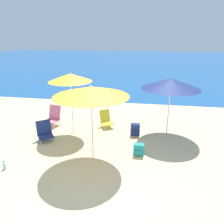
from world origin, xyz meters
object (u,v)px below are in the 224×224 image
(beach_umbrella_orange, at_px, (91,91))
(backpack_teal, at_px, (139,150))
(water_bottle, at_px, (4,166))
(beach_umbrella_navy, at_px, (171,84))
(beach_chair_navy, at_px, (45,132))
(backpack_navy, at_px, (135,130))
(beach_umbrella_yellow, at_px, (70,78))
(beach_chair_pink, at_px, (53,116))
(beach_chair_yellow, at_px, (106,119))

(beach_umbrella_orange, xyz_separation_m, backpack_teal, (1.33, 0.34, -1.82))
(water_bottle, bearing_deg, beach_umbrella_navy, 34.65)
(beach_chair_navy, relative_size, backpack_navy, 1.67)
(backpack_teal, bearing_deg, beach_umbrella_orange, -165.55)
(beach_umbrella_orange, relative_size, beach_umbrella_yellow, 0.98)
(beach_chair_pink, distance_m, backpack_teal, 3.95)
(beach_umbrella_navy, relative_size, backpack_teal, 5.88)
(beach_umbrella_orange, distance_m, beach_chair_pink, 3.47)
(beach_umbrella_navy, xyz_separation_m, beach_umbrella_yellow, (-3.45, -0.42, 0.18))
(beach_umbrella_orange, height_order, backpack_navy, beach_umbrella_orange)
(beach_umbrella_navy, bearing_deg, beach_umbrella_yellow, -173.13)
(beach_chair_pink, relative_size, backpack_teal, 2.20)
(beach_umbrella_navy, distance_m, beach_chair_yellow, 2.82)
(beach_umbrella_yellow, relative_size, backpack_navy, 5.22)
(beach_chair_navy, bearing_deg, backpack_navy, -20.80)
(beach_chair_yellow, distance_m, water_bottle, 3.97)
(beach_umbrella_orange, xyz_separation_m, beach_chair_pink, (-2.18, 2.14, -1.64))
(beach_chair_navy, height_order, backpack_navy, beach_chair_navy)
(backpack_navy, relative_size, water_bottle, 1.87)
(backpack_teal, bearing_deg, beach_umbrella_yellow, 152.50)
(water_bottle, bearing_deg, beach_chair_pink, 89.59)
(beach_umbrella_yellow, distance_m, beach_chair_pink, 2.01)
(beach_umbrella_orange, xyz_separation_m, beach_chair_yellow, (-0.07, 2.32, -1.71))
(beach_umbrella_yellow, height_order, backpack_navy, beach_umbrella_yellow)
(beach_chair_navy, height_order, beach_chair_yellow, beach_chair_navy)
(backpack_navy, bearing_deg, backpack_teal, -81.56)
(beach_chair_yellow, bearing_deg, beach_chair_pink, 152.00)
(beach_chair_pink, bearing_deg, beach_umbrella_orange, -34.05)
(beach_umbrella_navy, height_order, backpack_teal, beach_umbrella_navy)
(beach_chair_pink, bearing_deg, beach_chair_navy, -68.17)
(beach_umbrella_yellow, xyz_separation_m, backpack_navy, (2.31, 0.06, -1.82))
(backpack_teal, relative_size, water_bottle, 1.55)
(beach_umbrella_yellow, height_order, backpack_teal, beach_umbrella_yellow)
(beach_chair_yellow, bearing_deg, beach_umbrella_orange, -120.93)
(beach_umbrella_navy, xyz_separation_m, backpack_navy, (-1.14, -0.36, -1.64))
(beach_chair_yellow, relative_size, backpack_navy, 1.60)
(beach_chair_pink, height_order, beach_chair_yellow, beach_chair_pink)
(beach_chair_pink, distance_m, water_bottle, 3.17)
(beach_chair_pink, bearing_deg, beach_umbrella_yellow, -15.86)
(beach_umbrella_yellow, distance_m, backpack_navy, 2.95)
(beach_chair_pink, xyz_separation_m, backpack_teal, (3.51, -1.80, -0.19))
(beach_umbrella_orange, height_order, beach_chair_navy, beach_umbrella_orange)
(beach_umbrella_yellow, bearing_deg, beach_umbrella_orange, -54.29)
(beach_chair_navy, bearing_deg, beach_chair_yellow, 2.01)
(beach_umbrella_orange, bearing_deg, backpack_teal, 14.45)
(beach_umbrella_yellow, distance_m, water_bottle, 3.46)
(beach_chair_yellow, height_order, water_bottle, beach_chair_yellow)
(beach_chair_navy, height_order, backpack_teal, beach_chair_navy)
(beach_umbrella_navy, relative_size, beach_chair_navy, 2.91)
(beach_chair_navy, distance_m, backpack_teal, 3.28)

